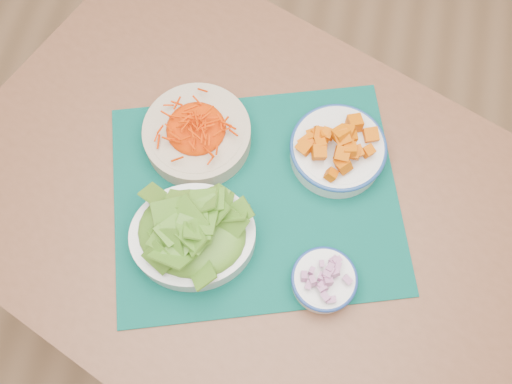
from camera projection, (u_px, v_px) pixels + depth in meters
ground at (184, 214)px, 1.89m from camera, size 4.00×4.00×0.00m
table at (271, 229)px, 1.18m from camera, size 1.49×1.25×0.75m
placemat at (256, 198)px, 1.11m from camera, size 0.66×0.60×0.00m
carrot_bowl at (197, 131)px, 1.11m from camera, size 0.28×0.28×0.09m
squash_bowl at (338, 147)px, 1.10m from camera, size 0.19×0.19×0.09m
lettuce_bowl at (192, 234)px, 1.03m from camera, size 0.28×0.26×0.10m
onion_bowl at (324, 279)px, 1.02m from camera, size 0.12×0.12×0.06m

